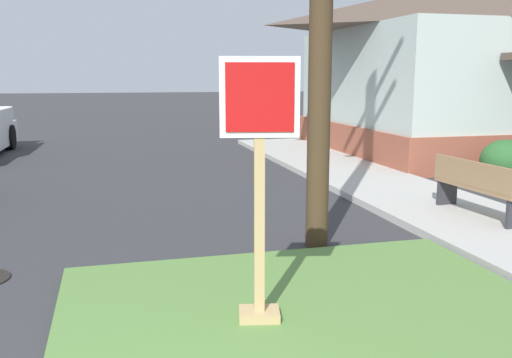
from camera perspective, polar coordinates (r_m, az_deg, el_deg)
The scene contains 5 objects.
sidewalk_strip at distance 10.15m, azimuth 16.77°, elevation -2.27°, with size 2.20×19.54×0.12m, color #B2AFA8.
stop_sign at distance 4.78m, azimuth 0.36°, elevation -2.12°, with size 0.66×0.35×2.30m.
street_bench at distance 9.09m, azimuth 21.73°, elevation -0.60°, with size 0.52×1.74×0.85m.
corner_house at distance 18.17m, azimuth 23.25°, elevation 11.01°, with size 10.02×8.85×5.19m.
shrub_near_porch at distance 13.03m, azimuth 24.24°, elevation 1.74°, with size 1.05×1.05×0.90m, color #295B2A.
Camera 1 is at (0.34, -2.06, 2.22)m, focal length 38.98 mm.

